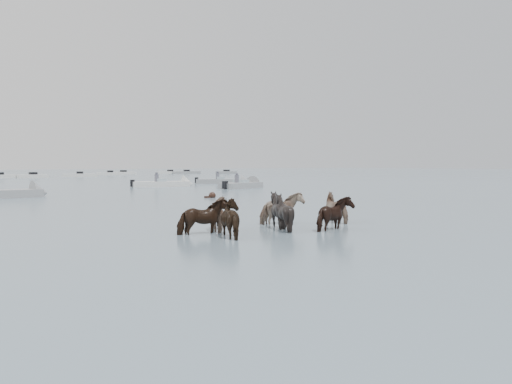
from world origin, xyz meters
TOP-DOWN VIEW (x-y plane):
  - ground at (0.00, 0.00)m, footprint 400.00×400.00m
  - pony_herd at (0.17, -0.16)m, footprint 6.91×3.22m
  - swimming_pony at (6.25, 14.29)m, footprint 0.72×0.44m
  - motorboat_b at (-4.03, 21.19)m, footprint 6.60×2.12m
  - motorboat_c at (11.00, 30.03)m, footprint 5.68×2.75m
  - motorboat_d at (15.12, 23.90)m, footprint 4.87×3.03m
  - motorboat_e at (19.19, 33.27)m, footprint 5.44×4.31m

SIDE VIEW (x-z plane):
  - ground at x=0.00m, z-range 0.00..0.00m
  - swimming_pony at x=6.25m, z-range -0.12..0.32m
  - motorboat_b at x=-4.03m, z-range -0.74..1.18m
  - motorboat_e at x=19.19m, z-range -0.73..1.19m
  - motorboat_c at x=11.00m, z-range -0.73..1.19m
  - motorboat_d at x=15.12m, z-range -0.73..1.19m
  - pony_herd at x=0.17m, z-range -0.25..1.09m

